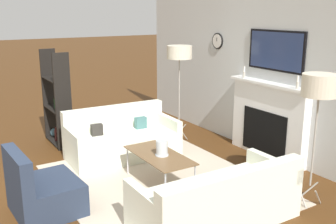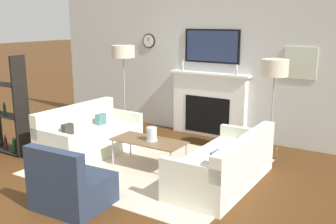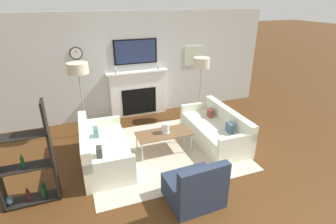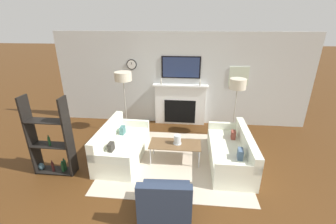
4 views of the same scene
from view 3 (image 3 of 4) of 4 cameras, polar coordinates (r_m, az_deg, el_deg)
The scene contains 10 objects.
fireplace_wall at distance 7.02m, azimuth -6.89°, elevation 8.99°, with size 7.40×0.28×2.70m.
area_rug at distance 5.62m, azimuth -0.98°, elevation -8.37°, with size 3.09×2.63×0.01m.
couch_left at distance 5.26m, azimuth -14.05°, elevation -8.15°, with size 0.91×1.77×0.79m.
couch_right at distance 5.96m, azimuth 10.32°, elevation -3.91°, with size 0.84×1.87×0.73m.
armchair at distance 4.26m, azimuth 5.87°, elevation -16.18°, with size 0.85×0.78×0.80m.
coffee_table at distance 5.40m, azimuth -0.91°, elevation -4.89°, with size 1.13×0.53×0.43m.
hurricane_candle at distance 5.37m, azimuth -0.55°, elevation -3.61°, with size 0.18×0.18×0.21m.
floor_lamp_left at distance 5.93m, azimuth -19.04°, elevation 8.78°, with size 0.45×0.45×1.74m.
floor_lamp_right at distance 6.69m, azimuth 7.30°, elevation 10.40°, with size 0.41×0.41×1.63m.
shelf_unit at distance 4.53m, azimuth -28.91°, elevation -9.69°, with size 0.82×0.28×1.66m.
Camera 3 is at (-1.58, -1.63, 2.98)m, focal length 28.00 mm.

